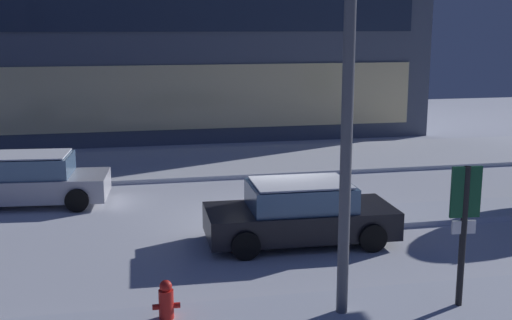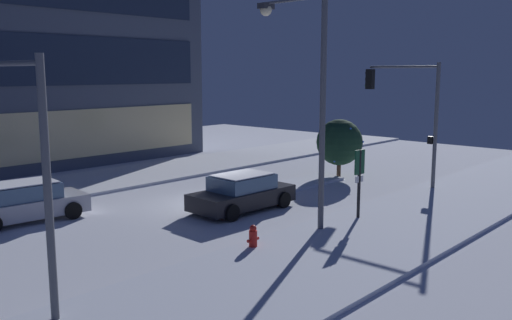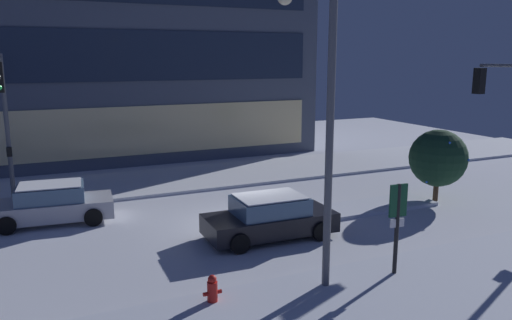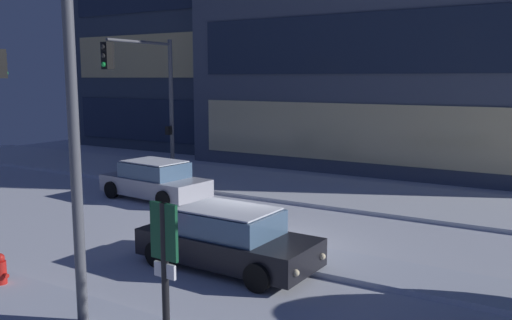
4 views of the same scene
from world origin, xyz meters
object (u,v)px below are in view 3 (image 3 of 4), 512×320
car_far (51,204)px  decorated_tree_median (438,158)px  fire_hydrant (212,291)px  traffic_light_corner_far_left (4,108)px  car_near (270,218)px  parking_info_sign (397,219)px  street_lamp_arched (316,89)px

car_far → decorated_tree_median: size_ratio=1.49×
fire_hydrant → traffic_light_corner_far_left: bearing=114.8°
car_near → parking_info_sign: (1.76, -4.38, 1.03)m
car_near → decorated_tree_median: (8.58, 1.11, 1.18)m
car_far → street_lamp_arched: street_lamp_arched is taller
street_lamp_arched → parking_info_sign: (2.15, -0.94, -3.54)m
street_lamp_arched → car_near: bearing=-4.6°
fire_hydrant → decorated_tree_median: (12.06, 4.95, 1.49)m
car_near → street_lamp_arched: 5.74m
street_lamp_arched → decorated_tree_median: street_lamp_arched is taller
decorated_tree_median → parking_info_sign: bearing=-141.1°
fire_hydrant → parking_info_sign: 5.44m
traffic_light_corner_far_left → parking_info_sign: bearing=43.2°
traffic_light_corner_far_left → car_far: bearing=48.0°
car_near → traffic_light_corner_far_left: (-8.07, 6.08, 3.55)m
car_far → fire_hydrant: car_far is taller
car_near → decorated_tree_median: decorated_tree_median is taller
traffic_light_corner_far_left → decorated_tree_median: 17.53m
car_far → parking_info_sign: size_ratio=1.71×
parking_info_sign → street_lamp_arched: bearing=70.3°
car_far → decorated_tree_median: (15.32, -3.77, 1.18)m
fire_hydrant → decorated_tree_median: size_ratio=0.27×
car_far → traffic_light_corner_far_left: bearing=-36.5°
traffic_light_corner_far_left → street_lamp_arched: 12.27m
street_lamp_arched → decorated_tree_median: bearing=-61.3°
car_near → street_lamp_arched: street_lamp_arched is taller
parking_info_sign → fire_hydrant: bearing=88.0°
street_lamp_arched → parking_info_sign: 4.25m
parking_info_sign → decorated_tree_median: (6.81, 5.49, 0.15)m
car_near → traffic_light_corner_far_left: traffic_light_corner_far_left is taller
car_near → traffic_light_corner_far_left: 10.71m
traffic_light_corner_far_left → parking_info_sign: size_ratio=2.31×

